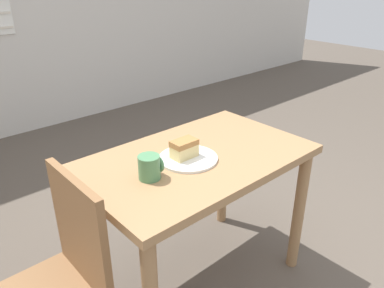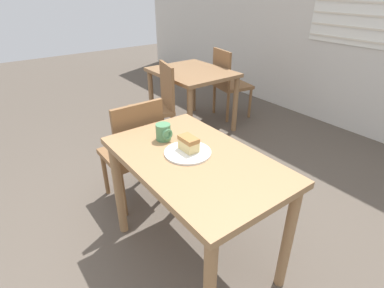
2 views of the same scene
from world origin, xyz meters
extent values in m
cube|color=beige|center=(-0.59, 2.98, 1.05)|extent=(1.24, 0.01, 0.02)
cube|color=beige|center=(-0.59, 2.98, 1.17)|extent=(1.24, 0.01, 0.02)
cube|color=beige|center=(-0.59, 2.98, 1.30)|extent=(1.24, 0.01, 0.02)
cube|color=beige|center=(-0.59, 2.98, 1.43)|extent=(1.24, 0.01, 0.02)
cube|color=#9E754C|center=(-0.08, 0.33, 0.74)|extent=(1.07, 0.66, 0.04)
cylinder|color=#9E754C|center=(-0.57, 0.05, 0.36)|extent=(0.06, 0.06, 0.72)
cylinder|color=#9E754C|center=(-0.57, 0.61, 0.36)|extent=(0.06, 0.06, 0.72)
cylinder|color=#9E754C|center=(0.40, 0.61, 0.36)|extent=(0.06, 0.06, 0.72)
cube|color=olive|center=(-1.73, 1.54, 0.69)|extent=(0.92, 0.77, 0.04)
cylinder|color=olive|center=(-2.14, 1.20, 0.33)|extent=(0.06, 0.06, 0.67)
cylinder|color=olive|center=(-1.31, 1.20, 0.33)|extent=(0.06, 0.06, 0.67)
cylinder|color=olive|center=(-2.14, 1.87, 0.33)|extent=(0.06, 0.06, 0.67)
cylinder|color=olive|center=(-1.31, 1.87, 0.33)|extent=(0.06, 0.06, 0.67)
cube|color=brown|center=(-0.88, 0.30, 0.41)|extent=(0.41, 0.41, 0.04)
cylinder|color=brown|center=(-1.05, 0.48, 0.20)|extent=(0.04, 0.04, 0.39)
cylinder|color=brown|center=(-1.05, 0.13, 0.20)|extent=(0.04, 0.04, 0.39)
cylinder|color=brown|center=(-0.71, 0.48, 0.20)|extent=(0.04, 0.04, 0.39)
cylinder|color=brown|center=(-0.71, 0.13, 0.20)|extent=(0.04, 0.04, 0.39)
cube|color=brown|center=(-0.69, 0.30, 0.66)|extent=(0.03, 0.39, 0.45)
cube|color=brown|center=(-1.58, 0.89, 0.41)|extent=(0.49, 0.49, 0.04)
cylinder|color=brown|center=(-1.79, 0.77, 0.20)|extent=(0.04, 0.04, 0.39)
cylinder|color=brown|center=(-1.46, 0.68, 0.20)|extent=(0.04, 0.04, 0.39)
cylinder|color=brown|center=(-1.71, 1.10, 0.20)|extent=(0.04, 0.04, 0.39)
cylinder|color=brown|center=(-1.37, 1.02, 0.20)|extent=(0.04, 0.04, 0.39)
cube|color=brown|center=(-1.54, 1.07, 0.66)|extent=(0.38, 0.12, 0.45)
cube|color=brown|center=(-1.69, 2.18, 0.41)|extent=(0.47, 0.47, 0.04)
cylinder|color=brown|center=(-1.49, 2.32, 0.20)|extent=(0.04, 0.04, 0.39)
cylinder|color=brown|center=(-1.83, 2.39, 0.20)|extent=(0.04, 0.04, 0.39)
cylinder|color=brown|center=(-1.55, 1.98, 0.20)|extent=(0.04, 0.04, 0.39)
cylinder|color=brown|center=(-1.89, 2.05, 0.20)|extent=(0.04, 0.04, 0.39)
cube|color=brown|center=(-1.73, 2.00, 0.66)|extent=(0.38, 0.10, 0.45)
cylinder|color=white|center=(-0.14, 0.33, 0.76)|extent=(0.27, 0.27, 0.01)
cube|color=#E0C67F|center=(-0.15, 0.34, 0.80)|extent=(0.11, 0.07, 0.06)
cube|color=#A3703D|center=(-0.15, 0.34, 0.84)|extent=(0.12, 0.07, 0.03)
cylinder|color=#4C8456|center=(-0.37, 0.31, 0.81)|extent=(0.09, 0.09, 0.10)
torus|color=#4C8456|center=(-0.32, 0.31, 0.81)|extent=(0.02, 0.07, 0.07)
camera|label=1|loc=(-1.12, -0.80, 1.54)|focal=35.00mm
camera|label=2|loc=(1.05, -0.53, 1.61)|focal=28.00mm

